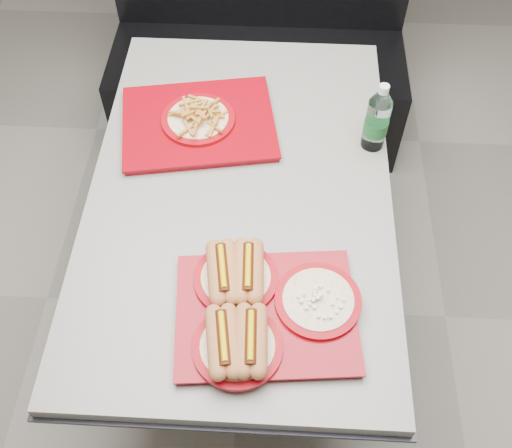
# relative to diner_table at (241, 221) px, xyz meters

# --- Properties ---
(ground) EXTENTS (6.00, 6.00, 0.00)m
(ground) POSITION_rel_diner_table_xyz_m (0.00, 0.00, -0.58)
(ground) COLOR gray
(ground) RESTS_ON ground
(diner_table) EXTENTS (0.92, 1.42, 0.75)m
(diner_table) POSITION_rel_diner_table_xyz_m (0.00, 0.00, 0.00)
(diner_table) COLOR black
(diner_table) RESTS_ON ground
(booth_bench) EXTENTS (1.30, 0.57, 1.35)m
(booth_bench) POSITION_rel_diner_table_xyz_m (0.00, 1.09, -0.18)
(booth_bench) COLOR black
(booth_bench) RESTS_ON ground
(tray_near) EXTENTS (0.49, 0.42, 0.10)m
(tray_near) POSITION_rel_diner_table_xyz_m (0.08, -0.42, 0.20)
(tray_near) COLOR maroon
(tray_near) RESTS_ON diner_table
(tray_far) EXTENTS (0.54, 0.46, 0.10)m
(tray_far) POSITION_rel_diner_table_xyz_m (-0.15, 0.25, 0.19)
(tray_far) COLOR maroon
(tray_far) RESTS_ON diner_table
(water_bottle) EXTENTS (0.08, 0.08, 0.24)m
(water_bottle) POSITION_rel_diner_table_xyz_m (0.40, 0.20, 0.27)
(water_bottle) COLOR silver
(water_bottle) RESTS_ON diner_table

